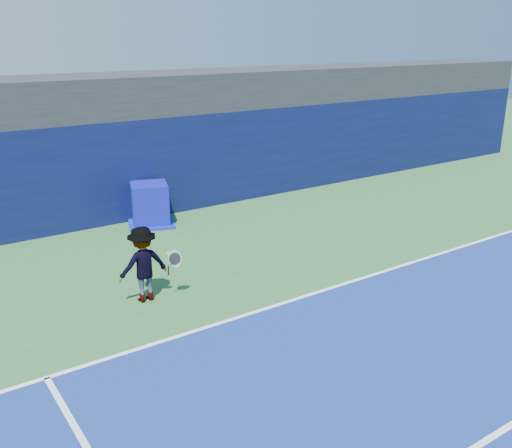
% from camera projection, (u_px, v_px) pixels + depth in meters
% --- Properties ---
extents(ground, '(80.00, 80.00, 0.00)m').
position_uv_depth(ground, '(396.00, 367.00, 9.68)').
color(ground, '#2C622F').
rests_on(ground, ground).
extents(baseline, '(24.00, 0.10, 0.01)m').
position_uv_depth(baseline, '(289.00, 301.00, 12.03)').
color(baseline, white).
rests_on(baseline, ground).
extents(service_line, '(24.00, 0.10, 0.01)m').
position_uv_depth(service_line, '(502.00, 431.00, 8.11)').
color(service_line, white).
rests_on(service_line, ground).
extents(stadium_band, '(36.00, 3.00, 1.20)m').
position_uv_depth(stadium_band, '(123.00, 94.00, 17.55)').
color(stadium_band, black).
rests_on(stadium_band, back_wall_assembly).
extents(back_wall_assembly, '(36.00, 1.03, 3.00)m').
position_uv_depth(back_wall_assembly, '(141.00, 167.00, 17.43)').
color(back_wall_assembly, '#0A0F38').
rests_on(back_wall_assembly, ground).
extents(equipment_cart, '(1.65, 1.65, 1.24)m').
position_uv_depth(equipment_cart, '(150.00, 206.00, 16.73)').
color(equipment_cart, '#0B0DA3').
rests_on(equipment_cart, ground).
extents(tennis_player, '(1.28, 0.70, 1.63)m').
position_uv_depth(tennis_player, '(143.00, 264.00, 11.87)').
color(tennis_player, silver).
rests_on(tennis_player, ground).
extents(tennis_ball, '(0.06, 0.06, 0.06)m').
position_uv_depth(tennis_ball, '(168.00, 253.00, 11.63)').
color(tennis_ball, '#B4D918').
rests_on(tennis_ball, ground).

